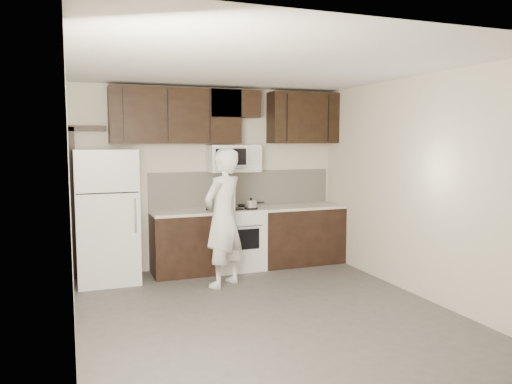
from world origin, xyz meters
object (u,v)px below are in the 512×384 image
refrigerator (107,216)px  microwave (234,158)px  stove (236,238)px  person (223,218)px

refrigerator → microwave: bearing=5.1°
stove → microwave: microwave is taller
microwave → person: (-0.43, -0.89, -0.74)m
refrigerator → person: bearing=-26.9°
microwave → refrigerator: size_ratio=0.42×
stove → refrigerator: size_ratio=0.52×
refrigerator → person: size_ratio=0.99×
stove → refrigerator: (-1.85, -0.05, 0.44)m
microwave → person: bearing=-116.1°
stove → person: size_ratio=0.52×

